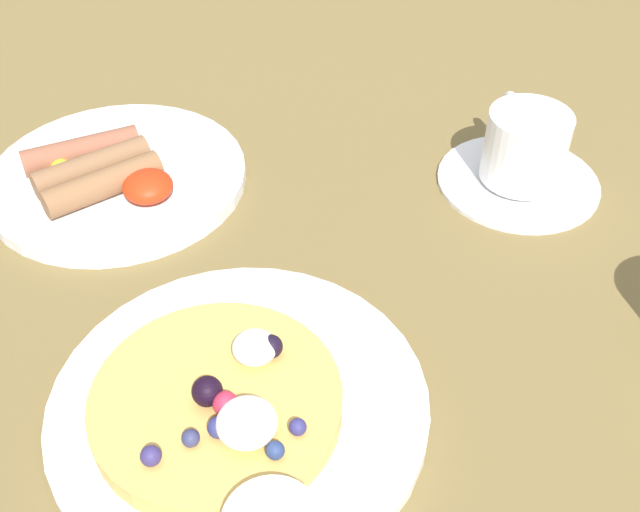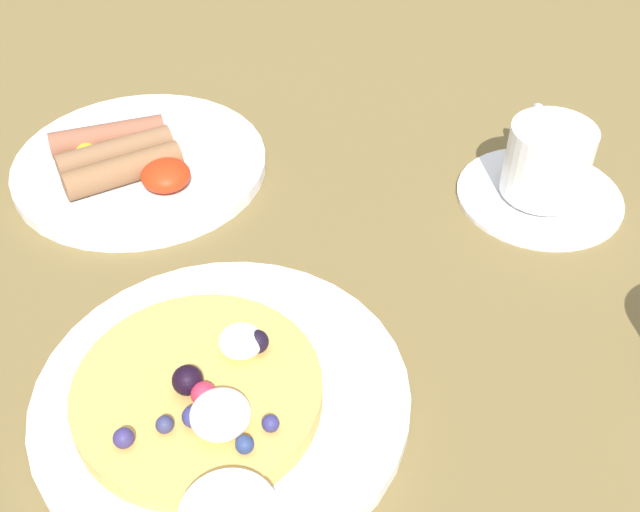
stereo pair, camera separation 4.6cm
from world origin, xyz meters
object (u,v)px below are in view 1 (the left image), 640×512
breakfast_plate (118,177)px  coffee_saucer (518,180)px  pancake_plate (239,404)px  coffee_cup (525,144)px

breakfast_plate → coffee_saucer: 36.06cm
pancake_plate → breakfast_plate: same height
pancake_plate → breakfast_plate: (-20.45, 19.32, -0.04)cm
breakfast_plate → pancake_plate: bearing=-43.4°
breakfast_plate → coffee_cup: 36.21cm
breakfast_plate → coffee_cup: size_ratio=2.34×
breakfast_plate → coffee_saucer: breakfast_plate is taller
coffee_saucer → coffee_cup: bearing=116.5°
coffee_saucer → coffee_cup: size_ratio=1.47×
coffee_saucer → breakfast_plate: bearing=-160.9°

